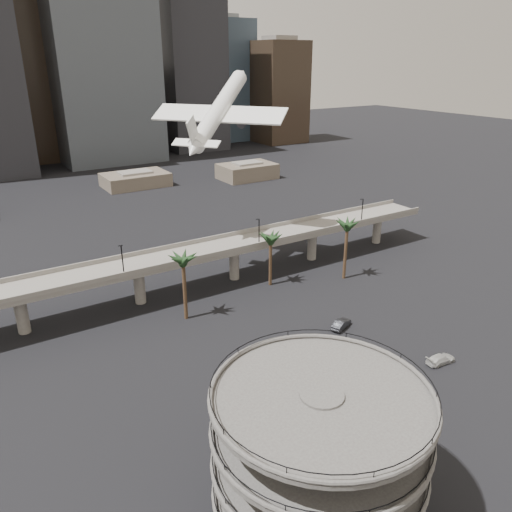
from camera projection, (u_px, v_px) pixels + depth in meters
ground at (375, 448)px, 63.90m from camera, size 700.00×700.00×0.00m
parking_ramp at (319, 446)px, 50.65m from camera, size 22.20×22.20×17.35m
overpass at (188, 258)px, 104.29m from camera, size 130.00×9.30×14.70m
palm_trees at (272, 242)px, 101.61m from camera, size 42.40×10.40×14.00m
low_buildings at (102, 188)px, 177.84m from camera, size 135.00×27.50×6.80m
skyline at (62, 67)px, 225.92m from camera, size 269.00×86.00×115.40m
airborne_jet at (219, 110)px, 110.57m from camera, size 28.03×27.65×18.30m
car_a at (264, 388)px, 74.17m from camera, size 4.54×1.93×1.53m
car_b at (341, 324)px, 91.74m from camera, size 5.33×3.51×1.66m
car_c at (441, 359)px, 81.25m from camera, size 5.43×2.60×1.53m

